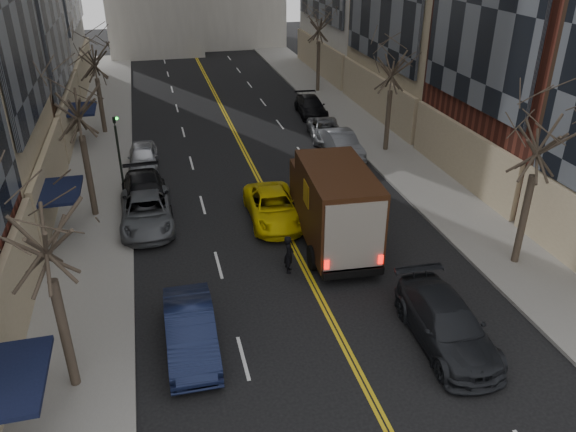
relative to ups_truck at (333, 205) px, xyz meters
The scene contains 20 objects.
sidewalk_left 16.56m from the ups_truck, 130.79° to the left, with size 4.00×66.00×0.15m, color slate.
sidewalk_right 14.53m from the ups_truck, 59.80° to the left, with size 4.00×66.00×0.15m, color slate.
tree_lf_near 13.14m from the ups_truck, 148.20° to the right, with size 3.20×3.20×8.41m.
tree_lf_mid 12.76m from the ups_truck, 152.65° to the left, with size 3.20×3.20×8.91m.
tree_lf_far 21.65m from the ups_truck, 119.75° to the left, with size 3.20×3.20×8.12m.
tree_rt_near 9.09m from the ups_truck, 26.68° to the right, with size 3.20×3.20×8.71m.
tree_rt_mid 13.30m from the ups_truck, 56.01° to the left, with size 3.20×3.20×8.32m.
tree_rt_far 26.85m from the ups_truck, 74.52° to the left, with size 3.20×3.20×9.11m.
traffic_signal 11.83m from the ups_truck, 140.81° to the left, with size 0.29×0.26×4.70m.
ups_truck is the anchor object (origin of this frame).
observer_sedan 7.73m from the ups_truck, 77.42° to the right, with size 2.43×5.49×1.57m.
taxi 3.75m from the ups_truck, 125.34° to the left, with size 2.37×5.15×1.43m, color yellow.
pedestrian 3.21m from the ups_truck, 144.52° to the right, with size 0.61×0.40×1.66m, color black.
parked_lf_b 8.96m from the ups_truck, 140.44° to the right, with size 1.63×4.69×1.54m, color #101835.
parked_lf_c 8.99m from the ups_truck, 154.59° to the left, with size 2.43×5.27×1.46m, color #53565B.
parked_lf_d 9.88m from the ups_truck, 145.11° to the left, with size 2.23×5.50×1.60m, color black.
parked_lf_e 13.90m from the ups_truck, 125.54° to the left, with size 1.71×4.26×1.45m, color #B3B5BC.
parked_rt_a 11.30m from the ups_truck, 68.84° to the left, with size 1.59×4.55×1.50m, color #54575D.
parked_rt_b 14.30m from the ups_truck, 73.56° to the left, with size 2.10×4.56×1.27m, color #9FA1A6.
parked_rt_c 19.62m from the ups_truck, 76.56° to the left, with size 1.95×4.79×1.39m, color black.
Camera 1 is at (-5.59, -6.43, 12.84)m, focal length 35.00 mm.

